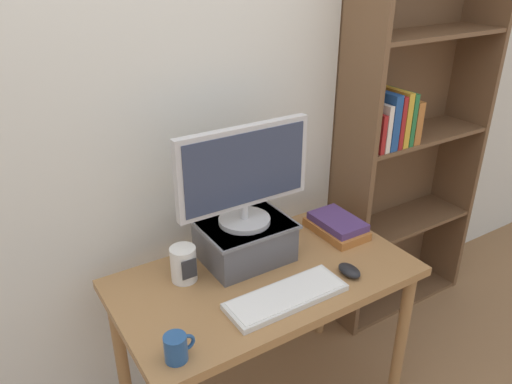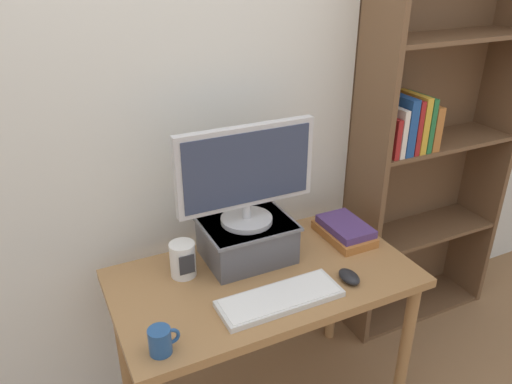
# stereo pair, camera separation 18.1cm
# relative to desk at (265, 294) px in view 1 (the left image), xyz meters

# --- Properties ---
(back_wall) EXTENTS (7.00, 0.08, 2.60)m
(back_wall) POSITION_rel_desk_xyz_m (0.00, 0.45, 0.67)
(back_wall) COLOR silver
(back_wall) RESTS_ON ground_plane
(desk) EXTENTS (1.15, 0.63, 0.72)m
(desk) POSITION_rel_desk_xyz_m (0.00, 0.00, 0.00)
(desk) COLOR #9E7042
(desk) RESTS_ON ground_plane
(bookshelf_unit) EXTENTS (0.83, 0.28, 1.98)m
(bookshelf_unit) POSITION_rel_desk_xyz_m (1.04, 0.30, 0.38)
(bookshelf_unit) COLOR brown
(bookshelf_unit) RESTS_ON ground_plane
(riser_box) EXTENTS (0.35, 0.29, 0.16)m
(riser_box) POSITION_rel_desk_xyz_m (-0.01, 0.14, 0.18)
(riser_box) COLOR #515156
(riser_box) RESTS_ON desk
(computer_monitor) EXTENTS (0.55, 0.20, 0.39)m
(computer_monitor) POSITION_rel_desk_xyz_m (-0.01, 0.14, 0.47)
(computer_monitor) COLOR #B7B7BA
(computer_monitor) RESTS_ON riser_box
(keyboard) EXTENTS (0.45, 0.16, 0.02)m
(keyboard) POSITION_rel_desk_xyz_m (-0.02, -0.17, 0.11)
(keyboard) COLOR silver
(keyboard) RESTS_ON desk
(computer_mouse) EXTENTS (0.06, 0.10, 0.04)m
(computer_mouse) POSITION_rel_desk_xyz_m (0.27, -0.17, 0.11)
(computer_mouse) COLOR black
(computer_mouse) RESTS_ON desk
(book_stack) EXTENTS (0.17, 0.27, 0.07)m
(book_stack) POSITION_rel_desk_xyz_m (0.43, 0.09, 0.13)
(book_stack) COLOR #AD662D
(book_stack) RESTS_ON desk
(coffee_mug) EXTENTS (0.10, 0.07, 0.09)m
(coffee_mug) POSITION_rel_desk_xyz_m (-0.47, -0.22, 0.14)
(coffee_mug) COLOR #234C84
(coffee_mug) RESTS_ON desk
(desk_speaker) EXTENTS (0.10, 0.10, 0.14)m
(desk_speaker) POSITION_rel_desk_xyz_m (-0.28, 0.13, 0.16)
(desk_speaker) COLOR silver
(desk_speaker) RESTS_ON desk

